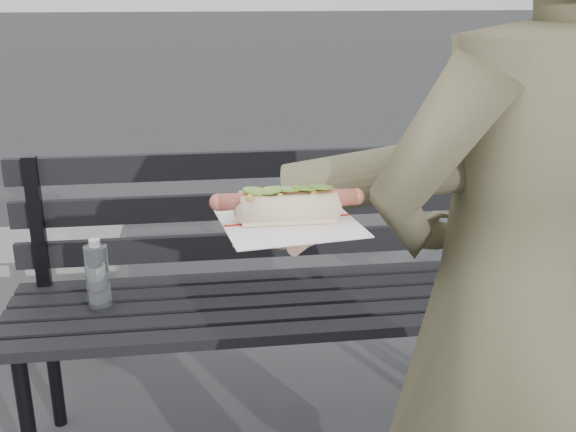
% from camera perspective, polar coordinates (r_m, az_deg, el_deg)
% --- Properties ---
extents(park_bench, '(1.50, 0.44, 0.88)m').
position_cam_1_polar(park_bench, '(2.01, -2.01, -5.09)').
color(park_bench, black).
rests_on(park_bench, ground).
extents(person, '(0.69, 0.58, 1.61)m').
position_cam_1_polar(person, '(1.23, 17.81, -7.69)').
color(person, brown).
rests_on(person, ground).
extents(held_hotdog, '(0.62, 0.30, 0.20)m').
position_cam_1_polar(held_hotdog, '(1.06, 9.82, 3.13)').
color(held_hotdog, brown).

